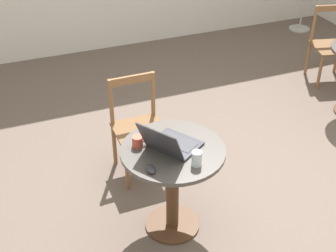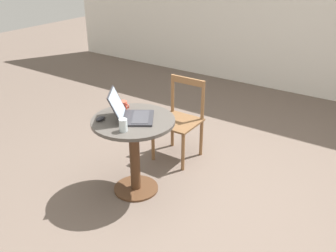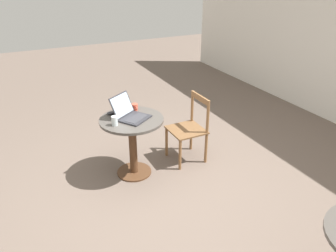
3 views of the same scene
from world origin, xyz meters
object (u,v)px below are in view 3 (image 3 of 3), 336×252
Objects in this scene: mouse at (111,113)px; drinking_glass at (115,121)px; cafe_table_near at (132,134)px; mug at (135,107)px; laptop at (131,114)px; chair_near_back at (189,129)px.

drinking_glass is (0.30, -0.05, 0.04)m from mouse.
mouse reaches higher than cafe_table_near.
drinking_glass is (0.08, -0.22, 0.25)m from cafe_table_near.
mug is 0.45m from drinking_glass.
drinking_glass is at bearing -9.52° from mouse.
laptop is 4.32× the size of mug.
cafe_table_near is 0.34m from drinking_glass.
laptop reaches higher than drinking_glass.
mug is at bearing -107.73° from chair_near_back.
chair_near_back reaches higher than cafe_table_near.
mouse is at bearing -140.46° from laptop.
laptop is 0.24m from drinking_glass.
chair_near_back is at bearing 76.99° from mouse.
drinking_glass reaches higher than mug.
mouse is at bearing -103.01° from chair_near_back.
laptop reaches higher than cafe_table_near.
cafe_table_near is 0.77m from chair_near_back.
laptop is (-0.02, 0.00, 0.25)m from cafe_table_near.
mouse is (-0.22, -0.94, 0.32)m from chair_near_back.
mug is (-0.21, -0.65, 0.34)m from chair_near_back.
chair_near_back is at bearing 89.22° from laptop.
chair_near_back is 7.71× the size of mug.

